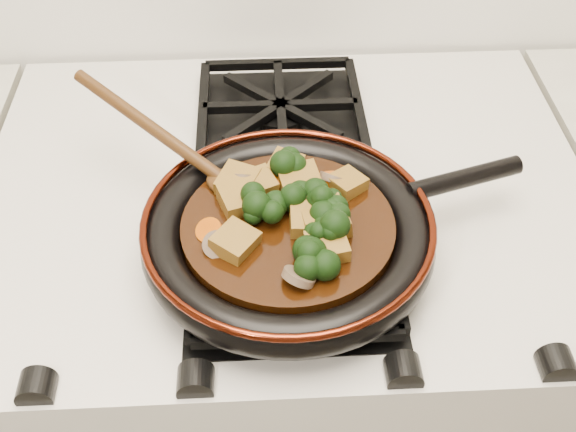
{
  "coord_description": "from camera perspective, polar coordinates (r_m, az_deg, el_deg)",
  "views": [
    {
      "loc": [
        -0.03,
        1.02,
        1.5
      ],
      "look_at": [
        -0.0,
        1.57,
        0.97
      ],
      "focal_mm": 45.0,
      "sensor_mm": 36.0,
      "label": 1
    }
  ],
  "objects": [
    {
      "name": "stove",
      "position": [
        1.24,
        -0.14,
        -13.32
      ],
      "size": [
        0.76,
        0.6,
        0.9
      ],
      "primitive_type": "cube",
      "color": "beige",
      "rests_on": "ground"
    },
    {
      "name": "burner_grate_front",
      "position": [
        0.79,
        0.32,
        -3.72
      ],
      "size": [
        0.23,
        0.23,
        0.03
      ],
      "primitive_type": null,
      "color": "black",
      "rests_on": "stove"
    },
    {
      "name": "burner_grate_back",
      "position": [
        1.0,
        -0.59,
        8.3
      ],
      "size": [
        0.23,
        0.23,
        0.03
      ],
      "primitive_type": null,
      "color": "black",
      "rests_on": "stove"
    },
    {
      "name": "skillet",
      "position": [
        0.78,
        0.16,
        -1.34
      ],
      "size": [
        0.43,
        0.32,
        0.05
      ],
      "rotation": [
        0.0,
        0.0,
        0.3
      ],
      "color": "black",
      "rests_on": "burner_grate_front"
    },
    {
      "name": "braising_sauce",
      "position": [
        0.77,
        0.0,
        -1.12
      ],
      "size": [
        0.23,
        0.23,
        0.02
      ],
      "primitive_type": "cylinder",
      "color": "black",
      "rests_on": "skillet"
    },
    {
      "name": "tofu_cube_0",
      "position": [
        0.76,
        2.08,
        -0.01
      ],
      "size": [
        0.05,
        0.04,
        0.02
      ],
      "primitive_type": "cube",
      "rotation": [
        -0.1,
        -0.0,
        2.89
      ],
      "color": "brown",
      "rests_on": "braising_sauce"
    },
    {
      "name": "tofu_cube_1",
      "position": [
        0.78,
        -4.02,
        1.21
      ],
      "size": [
        0.05,
        0.05,
        0.03
      ],
      "primitive_type": "cube",
      "rotation": [
        0.02,
        -0.08,
        1.91
      ],
      "color": "brown",
      "rests_on": "braising_sauce"
    },
    {
      "name": "tofu_cube_2",
      "position": [
        0.76,
        1.66,
        -0.4
      ],
      "size": [
        0.04,
        0.04,
        0.03
      ],
      "primitive_type": "cube",
      "rotation": [
        -0.08,
        -0.06,
        3.13
      ],
      "color": "brown",
      "rests_on": "braising_sauce"
    },
    {
      "name": "tofu_cube_3",
      "position": [
        0.76,
        2.52,
        -0.07
      ],
      "size": [
        0.05,
        0.05,
        0.03
      ],
      "primitive_type": "cube",
      "rotation": [
        -0.06,
        0.03,
        0.14
      ],
      "color": "brown",
      "rests_on": "braising_sauce"
    },
    {
      "name": "tofu_cube_4",
      "position": [
        0.8,
        -3.97,
        2.65
      ],
      "size": [
        0.05,
        0.06,
        0.03
      ],
      "primitive_type": "cube",
      "rotation": [
        -0.1,
        -0.04,
        2.71
      ],
      "color": "brown",
      "rests_on": "braising_sauce"
    },
    {
      "name": "tofu_cube_5",
      "position": [
        0.74,
        -4.21,
        -2.1
      ],
      "size": [
        0.06,
        0.06,
        0.03
      ],
      "primitive_type": "cube",
      "rotation": [
        0.02,
        -0.12,
        2.51
      ],
      "color": "brown",
      "rests_on": "braising_sauce"
    },
    {
      "name": "tofu_cube_6",
      "position": [
        0.8,
        -2.36,
        2.52
      ],
      "size": [
        0.05,
        0.05,
        0.02
      ],
      "primitive_type": "cube",
      "rotation": [
        -0.04,
        -0.1,
        1.98
      ],
      "color": "brown",
      "rests_on": "braising_sauce"
    },
    {
      "name": "tofu_cube_7",
      "position": [
        0.8,
        4.66,
        2.53
      ],
      "size": [
        0.05,
        0.05,
        0.02
      ],
      "primitive_type": "cube",
      "rotation": [
        0.07,
        -0.0,
        2.23
      ],
      "color": "brown",
      "rests_on": "braising_sauce"
    },
    {
      "name": "tofu_cube_8",
      "position": [
        0.82,
        -0.24,
        3.86
      ],
      "size": [
        0.05,
        0.05,
        0.03
      ],
      "primitive_type": "cube",
      "rotation": [
        0.11,
        -0.02,
        1.17
      ],
      "color": "brown",
      "rests_on": "braising_sauce"
    },
    {
      "name": "tofu_cube_9",
      "position": [
        0.73,
        3.11,
        -2.51
      ],
      "size": [
        0.05,
        0.04,
        0.03
      ],
      "primitive_type": "cube",
      "rotation": [
        0.08,
        -0.06,
        0.16
      ],
      "color": "brown",
      "rests_on": "braising_sauce"
    },
    {
      "name": "tofu_cube_10",
      "position": [
        0.76,
        3.01,
        -0.34
      ],
      "size": [
        0.05,
        0.06,
        0.03
      ],
      "primitive_type": "cube",
      "rotation": [
        0.03,
        -0.12,
        0.19
      ],
      "color": "brown",
      "rests_on": "braising_sauce"
    },
    {
      "name": "tofu_cube_11",
      "position": [
        0.8,
        0.89,
        2.78
      ],
      "size": [
        0.05,
        0.05,
        0.03
      ],
      "primitive_type": "cube",
      "rotation": [
        -0.03,
        -0.09,
        1.77
      ],
      "color": "brown",
      "rests_on": "braising_sauce"
    },
    {
      "name": "broccoli_floret_0",
      "position": [
        0.77,
        1.28,
        1.17
      ],
      "size": [
        0.08,
        0.09,
        0.07
      ],
      "primitive_type": null,
      "rotation": [
        -0.21,
        0.14,
        0.7
      ],
      "color": "black",
      "rests_on": "braising_sauce"
    },
    {
      "name": "broccoli_floret_1",
      "position": [
        0.76,
        3.01,
        0.27
      ],
      "size": [
        0.09,
        0.08,
        0.07
      ],
      "primitive_type": null,
      "rotation": [
        -0.22,
        0.05,
        1.17
      ],
      "color": "black",
      "rests_on": "braising_sauce"
    },
    {
      "name": "broccoli_floret_2",
      "position": [
        0.74,
        2.73,
        -1.54
      ],
      "size": [
        0.08,
        0.09,
        0.08
      ],
      "primitive_type": null,
      "rotation": [
        0.17,
        -0.2,
        1.1
      ],
      "color": "black",
      "rests_on": "braising_sauce"
    },
    {
      "name": "broccoli_floret_3",
      "position": [
        0.82,
        0.39,
        4.04
      ],
      "size": [
        0.08,
        0.09,
        0.07
      ],
      "primitive_type": null,
      "rotation": [
        -0.24,
        -0.2,
        2.51
      ],
      "color": "black",
      "rests_on": "braising_sauce"
    },
    {
      "name": "broccoli_floret_4",
      "position": [
        0.77,
        3.28,
        1.11
      ],
      "size": [
        0.08,
        0.08,
        0.07
      ],
      "primitive_type": null,
      "rotation": [
        0.03,
        0.19,
        2.8
      ],
      "color": "black",
      "rests_on": "braising_sauce"
    },
    {
      "name": "broccoli_floret_5",
      "position": [
        0.77,
        -1.87,
        0.47
      ],
      "size": [
        0.09,
        0.08,
        0.06
      ],
      "primitive_type": null,
      "rotation": [
        -0.14,
        0.11,
        2.4
      ],
      "color": "black",
      "rests_on": "braising_sauce"
    },
    {
      "name": "broccoli_floret_6",
      "position": [
        0.71,
        1.94,
        -3.58
      ],
      "size": [
        0.09,
        0.09,
        0.06
      ],
      "primitive_type": null,
      "rotation": [
        0.03,
        0.15,
        2.44
      ],
      "color": "black",
      "rests_on": "braising_sauce"
    },
    {
      "name": "carrot_coin_0",
      "position": [
        0.79,
        1.13,
        1.55
      ],
      "size": [
        0.03,
        0.03,
        0.02
      ],
      "primitive_type": "cylinder",
      "rotation": [
        0.27,
        -0.16,
        0.0
      ],
      "color": "#B34704",
      "rests_on": "braising_sauce"
    },
    {
      "name": "carrot_coin_1",
      "position": [
        0.76,
        -6.24,
        -1.18
      ],
      "size": [
        0.03,
        0.03,
        0.02
      ],
      "primitive_type": "cylinder",
      "rotation": [
        0.33,
        -0.28,
        0.0
      ],
      "color": "#B34704",
      "rests_on": "braising_sauce"
    },
    {
      "name": "carrot_coin_2",
      "position": [
        0.81,
        -1.31,
        2.98
      ],
      "size": [
        0.03,
        0.03,
        0.02
      ],
      "primitive_type": "cylinder",
      "rotation": [
        0.35,
        -0.22,
        0.0
      ],
      "color": "#B34704",
      "rests_on": "braising_sauce"
    },
    {
      "name": "carrot_coin_3",
      "position": [
        0.81,
        3.16,
        2.92
      ],
      "size": [
        0.03,
        0.03,
        0.02
      ],
      "primitive_type": "cylinder",
      "rotation": [
        -0.31,
        -0.15,
        0.0
      ],
      "color": "#B34704",
      "rests_on": "braising_sauce"
    },
    {
      "name": "mushroom_slice_0",
      "position": [
        0.81,
        -3.48,
        3.02
      ],
      "size": [
        0.04,
        0.04,
        0.03
      ],
      "primitive_type": "cylinder",
      "rotation": [
        0.72,
        0.0,
        2.99
      ],
      "color": "brown",
      "rests_on": "braising_sauce"
    },
    {
      "name": "mushroom_slice_1",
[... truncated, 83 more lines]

